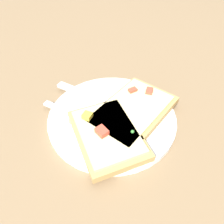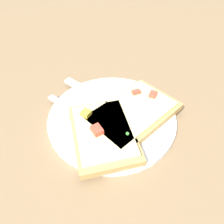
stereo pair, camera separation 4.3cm
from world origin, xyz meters
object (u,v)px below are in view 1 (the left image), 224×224
Objects in this scene: plate at (112,118)px; fork at (96,123)px; pizza_slice_corner at (107,133)px; knife at (90,97)px; pizza_slice_main at (132,111)px.

fork is (0.03, -0.02, 0.01)m from plate.
plate is 0.04m from fork.
pizza_slice_corner is (0.02, 0.03, 0.01)m from fork.
pizza_slice_corner is at bearing -26.21° from fork.
pizza_slice_corner reaches higher than plate.
plate is 0.07m from knife.
plate is at bearing -19.48° from knife.
pizza_slice_main is 0.07m from pizza_slice_corner.
fork is at bearing 147.80° from pizza_slice_main.
knife reaches higher than fork.
plate is at bearing -31.20° from pizza_slice_corner.
pizza_slice_corner is at bearing 178.15° from pizza_slice_main.
knife is (-0.04, -0.06, 0.01)m from plate.
plate is 1.36× the size of pizza_slice_corner.
fork is 0.08m from knife.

